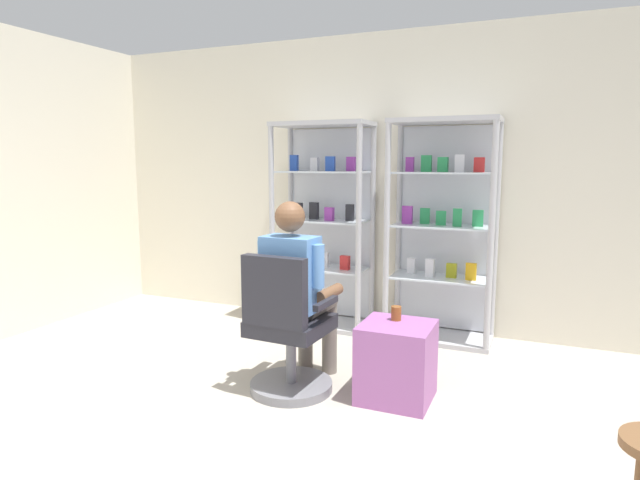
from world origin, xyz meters
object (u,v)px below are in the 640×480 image
object	(u,v)px
seated_shopkeeper	(298,285)
display_cabinet_left	(325,224)
storage_crate	(396,362)
display_cabinet_right	(443,229)
tea_glass	(396,313)
office_chair	(287,337)

from	to	relation	value
seated_shopkeeper	display_cabinet_left	bearing A→B (deg)	105.34
display_cabinet_left	storage_crate	bearing A→B (deg)	-51.92
display_cabinet_left	display_cabinet_right	size ratio (longest dim) A/B	1.00
display_cabinet_right	tea_glass	distance (m)	1.35
display_cabinet_right	tea_glass	bearing A→B (deg)	-92.64
display_cabinet_left	office_chair	size ratio (longest dim) A/B	1.98
display_cabinet_right	tea_glass	world-z (taller)	display_cabinet_right
storage_crate	display_cabinet_right	bearing A→B (deg)	88.77
office_chair	tea_glass	distance (m)	0.74
office_chair	storage_crate	size ratio (longest dim) A/B	1.89
seated_shopkeeper	tea_glass	bearing A→B (deg)	10.14
display_cabinet_right	storage_crate	size ratio (longest dim) A/B	3.73
storage_crate	tea_glass	size ratio (longest dim) A/B	5.45
storage_crate	tea_glass	distance (m)	0.31
office_chair	tea_glass	bearing A→B (deg)	22.87
display_cabinet_right	office_chair	size ratio (longest dim) A/B	1.98
display_cabinet_right	tea_glass	xyz separation A→B (m)	(-0.06, -1.29, -0.41)
seated_shopkeeper	storage_crate	bearing A→B (deg)	3.15
display_cabinet_right	seated_shopkeeper	world-z (taller)	display_cabinet_right
display_cabinet_left	storage_crate	xyz separation A→B (m)	(1.07, -1.37, -0.71)
storage_crate	seated_shopkeeper	bearing A→B (deg)	-176.85
display_cabinet_left	display_cabinet_right	xyz separation A→B (m)	(1.10, 0.00, 0.00)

